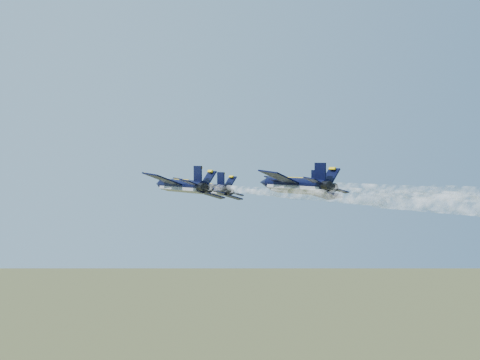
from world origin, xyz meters
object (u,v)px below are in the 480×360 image
object	(u,v)px
jet_lead	(206,189)
jet_right	(295,188)
jet_slot	(295,184)
jet_left	(181,186)

from	to	relation	value
jet_lead	jet_right	bearing A→B (deg)	-54.14
jet_slot	jet_lead	bearing A→B (deg)	88.15
jet_lead	jet_right	size ratio (longest dim) A/B	1.00
jet_left	jet_slot	xyz separation A→B (m)	(12.04, -10.65, 0.00)
jet_right	jet_slot	size ratio (longest dim) A/B	1.00
jet_left	jet_right	xyz separation A→B (m)	(18.62, 3.95, 0.00)
jet_left	jet_slot	bearing A→B (deg)	-53.64
jet_left	jet_right	size ratio (longest dim) A/B	1.00
jet_lead	jet_left	distance (m)	15.82
jet_lead	jet_slot	distance (m)	24.93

